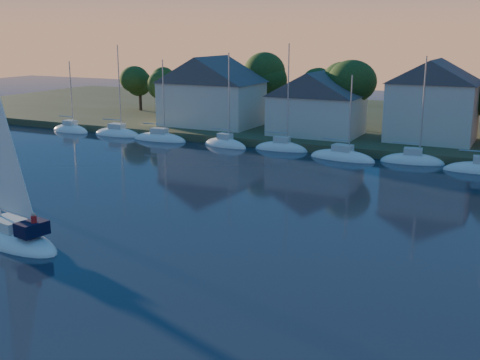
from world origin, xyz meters
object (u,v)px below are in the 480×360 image
Objects in this scene: hero_sailboat at (11,233)px; clubhouse_west at (212,90)px; clubhouse_east at (433,100)px; clubhouse_centre at (317,102)px.

clubhouse_west is at bearing -66.70° from hero_sailboat.
clubhouse_east reaches higher than clubhouse_west.
clubhouse_east is (14.00, 2.00, 0.87)m from clubhouse_centre.
clubhouse_west is 16.05m from clubhouse_centre.
hero_sailboat is (-5.58, -45.50, -4.52)m from clubhouse_centre.
clubhouse_east is at bearing 8.13° from clubhouse_centre.
clubhouse_centre is 0.78× the size of hero_sailboat.
clubhouse_centre is (16.00, -1.00, -0.80)m from clubhouse_west.
clubhouse_east is (30.00, 1.00, 0.07)m from clubhouse_west.
clubhouse_west is at bearing -178.09° from clubhouse_east.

